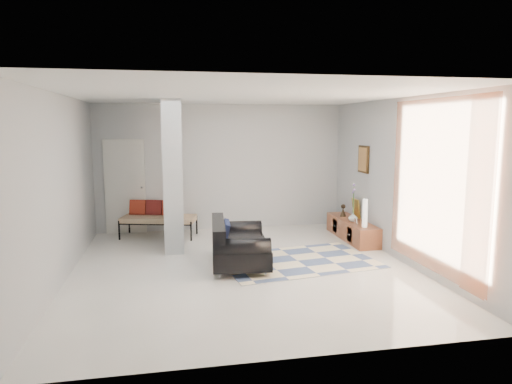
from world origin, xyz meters
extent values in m
plane|color=beige|center=(0.00, 0.00, 0.00)|extent=(6.00, 6.00, 0.00)
plane|color=white|center=(0.00, 0.00, 2.80)|extent=(6.00, 6.00, 0.00)
plane|color=#AFB1B3|center=(0.00, 3.00, 1.40)|extent=(6.00, 0.00, 6.00)
plane|color=#AFB1B3|center=(0.00, -3.00, 1.40)|extent=(6.00, 0.00, 6.00)
plane|color=#AFB1B3|center=(-2.75, 0.00, 1.40)|extent=(0.00, 6.00, 6.00)
plane|color=#AFB1B3|center=(2.75, 0.00, 1.40)|extent=(0.00, 6.00, 6.00)
cube|color=#ABB1B3|center=(-1.10, 1.60, 1.40)|extent=(0.35, 1.20, 2.80)
cube|color=silver|center=(-2.10, 2.96, 1.02)|extent=(0.85, 0.06, 2.04)
plane|color=#D16637|center=(2.67, -1.15, 1.45)|extent=(0.00, 2.55, 2.55)
cube|color=#3B2610|center=(2.72, 1.49, 1.65)|extent=(0.04, 0.45, 0.55)
cube|color=brown|center=(2.52, 1.49, 0.20)|extent=(0.45, 1.82, 0.40)
cube|color=#3B2610|center=(2.30, 1.09, 0.20)|extent=(0.02, 0.24, 0.28)
cube|color=#3B2610|center=(2.30, 1.90, 0.20)|extent=(0.02, 0.24, 0.28)
cube|color=gold|center=(2.70, 1.74, 0.60)|extent=(0.09, 0.32, 0.40)
cube|color=silver|center=(2.42, 1.09, 0.46)|extent=(0.04, 0.10, 0.12)
cylinder|color=silver|center=(-0.44, -0.43, 0.05)|extent=(0.05, 0.05, 0.10)
cylinder|color=silver|center=(-0.33, 0.85, 0.05)|extent=(0.05, 0.05, 0.10)
cylinder|color=silver|center=(0.26, -0.49, 0.05)|extent=(0.05, 0.05, 0.10)
cylinder|color=silver|center=(0.38, 0.78, 0.05)|extent=(0.05, 0.05, 0.10)
cube|color=black|center=(-0.03, 0.18, 0.25)|extent=(1.04, 1.59, 0.30)
cube|color=black|center=(-0.39, 0.21, 0.58)|extent=(0.33, 1.53, 0.36)
cylinder|color=black|center=(-0.09, -0.46, 0.48)|extent=(0.89, 0.36, 0.28)
cylinder|color=black|center=(0.02, 0.82, 0.48)|extent=(0.89, 0.36, 0.28)
cube|color=black|center=(-0.27, 0.20, 0.60)|extent=(0.19, 0.57, 0.31)
cylinder|color=black|center=(-2.20, 2.34, 0.20)|extent=(0.04, 0.04, 0.40)
cylinder|color=black|center=(-0.75, 1.97, 0.20)|extent=(0.04, 0.04, 0.40)
cylinder|color=black|center=(-2.05, 2.93, 0.20)|extent=(0.04, 0.04, 0.40)
cylinder|color=black|center=(-0.60, 2.56, 0.20)|extent=(0.04, 0.04, 0.40)
cube|color=beige|center=(-1.40, 2.45, 0.38)|extent=(1.62, 0.99, 0.12)
cube|color=#9F2F1C|center=(-1.83, 2.72, 0.60)|extent=(0.37, 0.24, 0.33)
cube|color=maroon|center=(-1.49, 2.63, 0.60)|extent=(0.37, 0.24, 0.33)
cube|color=#9F2F1C|center=(-1.15, 2.54, 0.60)|extent=(0.37, 0.24, 0.33)
cube|color=beige|center=(0.98, 0.20, 0.01)|extent=(2.82, 2.09, 0.01)
cylinder|color=white|center=(2.50, 0.85, 0.67)|extent=(0.10, 0.10, 0.54)
imported|color=silver|center=(2.47, 1.35, 0.49)|extent=(0.20, 0.20, 0.19)
camera|label=1|loc=(-1.17, -7.16, 2.33)|focal=32.00mm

